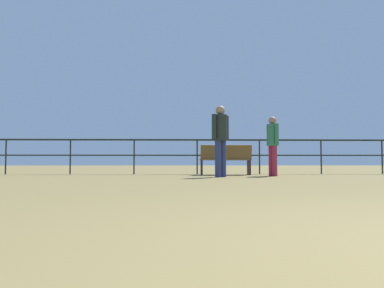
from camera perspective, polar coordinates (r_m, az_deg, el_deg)
name	(u,v)px	position (r m, az deg, el deg)	size (l,w,h in m)	color
pier_railing	(228,148)	(10.88, 5.99, -0.72)	(25.43, 0.05, 1.09)	black
bench_near_left	(226,158)	(10.19, 5.54, -2.30)	(1.49, 0.59, 0.87)	brown
person_by_bench	(273,142)	(9.67, 13.11, 0.35)	(0.31, 0.50, 1.62)	#A2273E
person_at_railing	(220,136)	(8.87, 4.70, 1.33)	(0.47, 0.43, 1.82)	navy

